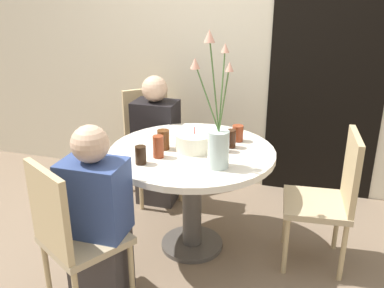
% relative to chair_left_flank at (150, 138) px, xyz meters
% --- Properties ---
extents(ground_plane, '(16.00, 16.00, 0.00)m').
position_rel_chair_left_flank_xyz_m(ground_plane, '(0.56, -0.67, -0.50)').
color(ground_plane, '#7A6651').
extents(wall_back, '(8.00, 0.05, 2.60)m').
position_rel_chair_left_flank_xyz_m(wall_back, '(0.56, 0.43, 0.80)').
color(wall_back, beige).
rests_on(wall_back, ground_plane).
extents(doorway_panel, '(0.90, 0.01, 2.05)m').
position_rel_chair_left_flank_xyz_m(doorway_panel, '(1.36, 0.40, 0.52)').
color(doorway_panel, black).
rests_on(doorway_panel, ground_plane).
extents(dining_table, '(1.07, 1.07, 0.72)m').
position_rel_chair_left_flank_xyz_m(dining_table, '(0.56, -0.67, 0.08)').
color(dining_table, silver).
rests_on(dining_table, ground_plane).
extents(chair_left_flank, '(0.56, 0.56, 0.90)m').
position_rel_chair_left_flank_xyz_m(chair_left_flank, '(0.00, 0.00, 0.00)').
color(chair_left_flank, tan).
rests_on(chair_left_flank, ground_plane).
extents(chair_near_front, '(0.55, 0.55, 0.90)m').
position_rel_chair_left_flank_xyz_m(chair_near_front, '(0.12, -1.43, 0.00)').
color(chair_near_front, tan).
rests_on(chair_near_front, ground_plane).
extents(chair_far_back, '(0.43, 0.43, 0.90)m').
position_rel_chair_left_flank_xyz_m(chair_far_back, '(1.44, -0.60, 0.00)').
color(chair_far_back, tan).
rests_on(chair_far_back, ground_plane).
extents(birthday_cake, '(0.24, 0.24, 0.15)m').
position_rel_chair_left_flank_xyz_m(birthday_cake, '(0.58, -0.67, 0.28)').
color(birthday_cake, white).
rests_on(birthday_cake, dining_table).
extents(flower_vase, '(0.27, 0.26, 0.79)m').
position_rel_chair_left_flank_xyz_m(flower_vase, '(0.77, -0.89, 0.42)').
color(flower_vase, '#B2C6C1').
rests_on(flower_vase, dining_table).
extents(side_plate, '(0.19, 0.19, 0.01)m').
position_rel_chair_left_flank_xyz_m(side_plate, '(0.35, -0.38, 0.23)').
color(side_plate, white).
rests_on(side_plate, dining_table).
extents(drink_glass_0, '(0.06, 0.06, 0.12)m').
position_rel_chair_left_flank_xyz_m(drink_glass_0, '(0.79, -0.56, 0.28)').
color(drink_glass_0, '#33190C').
rests_on(drink_glass_0, dining_table).
extents(drink_glass_1, '(0.06, 0.06, 0.13)m').
position_rel_chair_left_flank_xyz_m(drink_glass_1, '(0.75, -0.64, 0.29)').
color(drink_glass_1, maroon).
rests_on(drink_glass_1, dining_table).
extents(drink_glass_2, '(0.07, 0.07, 0.11)m').
position_rel_chair_left_flank_xyz_m(drink_glass_2, '(0.33, -0.97, 0.28)').
color(drink_glass_2, black).
rests_on(drink_glass_2, dining_table).
extents(drink_glass_3, '(0.07, 0.07, 0.11)m').
position_rel_chair_left_flank_xyz_m(drink_glass_3, '(0.81, -0.43, 0.28)').
color(drink_glass_3, maroon).
rests_on(drink_glass_3, dining_table).
extents(drink_glass_4, '(0.08, 0.08, 0.13)m').
position_rel_chair_left_flank_xyz_m(drink_glass_4, '(0.38, -0.71, 0.28)').
color(drink_glass_4, '#51280F').
rests_on(drink_glass_4, dining_table).
extents(drink_glass_5, '(0.07, 0.07, 0.14)m').
position_rel_chair_left_flank_xyz_m(drink_glass_5, '(0.40, -0.84, 0.29)').
color(drink_glass_5, maroon).
rests_on(drink_glass_5, dining_table).
extents(person_woman, '(0.34, 0.24, 1.06)m').
position_rel_chair_left_flank_xyz_m(person_woman, '(0.10, -0.12, -0.01)').
color(person_woman, '#383333').
rests_on(person_woman, ground_plane).
extents(person_boy, '(0.34, 0.24, 1.06)m').
position_rel_chair_left_flank_xyz_m(person_boy, '(0.20, -1.29, -0.01)').
color(person_boy, '#383333').
rests_on(person_boy, ground_plane).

